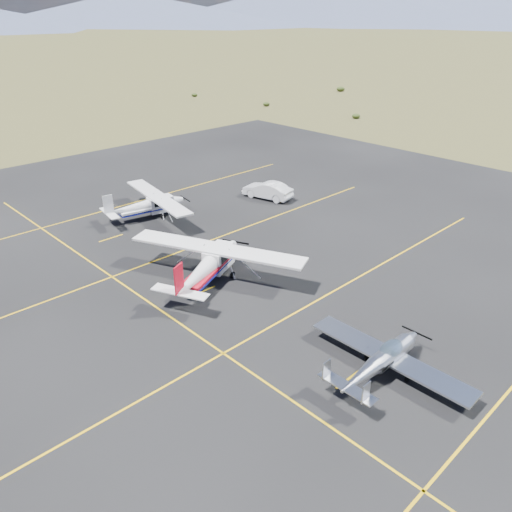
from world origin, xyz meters
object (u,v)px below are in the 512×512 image
aircraft_cessna (209,264)px  aircraft_plain (147,205)px  sedan (267,190)px  aircraft_low_wing (383,359)px

aircraft_cessna → aircraft_plain: 12.40m
aircraft_cessna → sedan: bearing=7.7°
sedan → aircraft_low_wing: bearing=43.9°
aircraft_low_wing → sedan: aircraft_low_wing is taller
aircraft_cessna → aircraft_plain: bearing=50.8°
aircraft_low_wing → aircraft_cessna: aircraft_cessna is taller
aircraft_low_wing → sedan: 24.86m
aircraft_plain → aircraft_low_wing: bearing=-87.0°
aircraft_cessna → aircraft_plain: size_ratio=1.11×
aircraft_cessna → sedan: 16.10m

